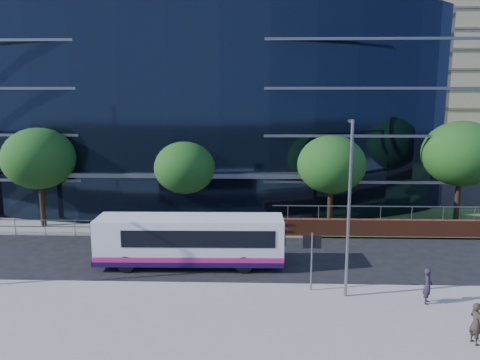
{
  "coord_description": "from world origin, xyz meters",
  "views": [
    {
      "loc": [
        1.86,
        -22.34,
        9.2
      ],
      "look_at": [
        0.86,
        8.0,
        3.63
      ],
      "focal_mm": 35.0,
      "sensor_mm": 36.0,
      "label": 1
    }
  ],
  "objects_px": {
    "tree_far_a": "(39,158)",
    "street_sign": "(312,249)",
    "tree_far_c": "(331,165)",
    "pedestrian_b": "(476,323)",
    "city_bus": "(192,240)",
    "tree_dist_e": "(424,130)",
    "pedestrian": "(428,286)",
    "tree_far_b": "(185,167)",
    "tree_far_d": "(461,154)",
    "streetlight_east": "(349,204)"
  },
  "relations": [
    {
      "from": "tree_far_a",
      "to": "streetlight_east",
      "type": "distance_m",
      "value": 22.05
    },
    {
      "from": "street_sign",
      "to": "tree_far_c",
      "type": "distance_m",
      "value": 11.14
    },
    {
      "from": "tree_far_a",
      "to": "pedestrian_b",
      "type": "relative_size",
      "value": 4.39
    },
    {
      "from": "street_sign",
      "to": "tree_dist_e",
      "type": "relative_size",
      "value": 0.43
    },
    {
      "from": "tree_dist_e",
      "to": "pedestrian",
      "type": "xyz_separation_m",
      "value": [
        -14.55,
        -42.8,
        -3.59
      ]
    },
    {
      "from": "tree_far_d",
      "to": "street_sign",
      "type": "bearing_deg",
      "value": -134.78
    },
    {
      "from": "tree_dist_e",
      "to": "streetlight_east",
      "type": "height_order",
      "value": "streetlight_east"
    },
    {
      "from": "tree_far_b",
      "to": "pedestrian",
      "type": "relative_size",
      "value": 3.81
    },
    {
      "from": "tree_far_a",
      "to": "tree_dist_e",
      "type": "relative_size",
      "value": 1.07
    },
    {
      "from": "tree_dist_e",
      "to": "tree_far_c",
      "type": "bearing_deg",
      "value": -118.74
    },
    {
      "from": "tree_far_a",
      "to": "pedestrian",
      "type": "xyz_separation_m",
      "value": [
        22.45,
        -11.8,
        -3.92
      ]
    },
    {
      "from": "pedestrian_b",
      "to": "streetlight_east",
      "type": "bearing_deg",
      "value": 29.17
    },
    {
      "from": "tree_far_c",
      "to": "tree_dist_e",
      "type": "bearing_deg",
      "value": 61.26
    },
    {
      "from": "tree_far_c",
      "to": "tree_dist_e",
      "type": "xyz_separation_m",
      "value": [
        17.0,
        31.0,
        0.0
      ]
    },
    {
      "from": "tree_far_c",
      "to": "pedestrian",
      "type": "bearing_deg",
      "value": -78.29
    },
    {
      "from": "street_sign",
      "to": "pedestrian_b",
      "type": "distance_m",
      "value": 7.26
    },
    {
      "from": "tree_far_c",
      "to": "tree_far_d",
      "type": "xyz_separation_m",
      "value": [
        9.0,
        1.0,
        0.65
      ]
    },
    {
      "from": "city_bus",
      "to": "pedestrian",
      "type": "height_order",
      "value": "city_bus"
    },
    {
      "from": "tree_far_b",
      "to": "tree_dist_e",
      "type": "height_order",
      "value": "tree_dist_e"
    },
    {
      "from": "tree_dist_e",
      "to": "pedestrian",
      "type": "height_order",
      "value": "tree_dist_e"
    },
    {
      "from": "tree_far_c",
      "to": "streetlight_east",
      "type": "height_order",
      "value": "streetlight_east"
    },
    {
      "from": "tree_far_d",
      "to": "streetlight_east",
      "type": "distance_m",
      "value": 15.77
    },
    {
      "from": "tree_dist_e",
      "to": "city_bus",
      "type": "distance_m",
      "value": 46.07
    },
    {
      "from": "streetlight_east",
      "to": "city_bus",
      "type": "relative_size",
      "value": 0.79
    },
    {
      "from": "tree_far_b",
      "to": "city_bus",
      "type": "height_order",
      "value": "tree_far_b"
    },
    {
      "from": "pedestrian",
      "to": "tree_far_c",
      "type": "bearing_deg",
      "value": 31.12
    },
    {
      "from": "tree_far_d",
      "to": "city_bus",
      "type": "height_order",
      "value": "tree_far_d"
    },
    {
      "from": "tree_far_a",
      "to": "tree_far_d",
      "type": "height_order",
      "value": "tree_far_d"
    },
    {
      "from": "tree_far_b",
      "to": "tree_far_c",
      "type": "height_order",
      "value": "tree_far_c"
    },
    {
      "from": "tree_dist_e",
      "to": "pedestrian",
      "type": "bearing_deg",
      "value": -108.78
    },
    {
      "from": "tree_far_c",
      "to": "tree_dist_e",
      "type": "distance_m",
      "value": 35.36
    },
    {
      "from": "tree_far_a",
      "to": "tree_dist_e",
      "type": "distance_m",
      "value": 48.27
    },
    {
      "from": "streetlight_east",
      "to": "tree_far_c",
      "type": "bearing_deg",
      "value": 84.89
    },
    {
      "from": "tree_far_a",
      "to": "pedestrian_b",
      "type": "height_order",
      "value": "tree_far_a"
    },
    {
      "from": "street_sign",
      "to": "city_bus",
      "type": "relative_size",
      "value": 0.28
    },
    {
      "from": "pedestrian",
      "to": "tree_dist_e",
      "type": "bearing_deg",
      "value": 0.63
    },
    {
      "from": "tree_far_a",
      "to": "city_bus",
      "type": "bearing_deg",
      "value": -32.22
    },
    {
      "from": "tree_far_d",
      "to": "pedestrian",
      "type": "distance_m",
      "value": 15.0
    },
    {
      "from": "tree_far_c",
      "to": "streetlight_east",
      "type": "bearing_deg",
      "value": -95.11
    },
    {
      "from": "pedestrian_b",
      "to": "city_bus",
      "type": "bearing_deg",
      "value": 39.75
    },
    {
      "from": "tree_dist_e",
      "to": "tree_far_b",
      "type": "bearing_deg",
      "value": -131.52
    },
    {
      "from": "city_bus",
      "to": "pedestrian",
      "type": "distance_m",
      "value": 11.92
    },
    {
      "from": "city_bus",
      "to": "tree_far_b",
      "type": "bearing_deg",
      "value": 99.6
    },
    {
      "from": "tree_far_a",
      "to": "city_bus",
      "type": "distance_m",
      "value": 13.97
    },
    {
      "from": "tree_far_a",
      "to": "tree_far_c",
      "type": "distance_m",
      "value": 20.0
    },
    {
      "from": "tree_far_b",
      "to": "city_bus",
      "type": "xyz_separation_m",
      "value": [
        1.46,
        -7.72,
        -2.77
      ]
    },
    {
      "from": "tree_far_a",
      "to": "street_sign",
      "type": "bearing_deg",
      "value": -31.17
    },
    {
      "from": "tree_far_b",
      "to": "pedestrian",
      "type": "height_order",
      "value": "tree_far_b"
    },
    {
      "from": "street_sign",
      "to": "pedestrian",
      "type": "bearing_deg",
      "value": -13.8
    },
    {
      "from": "street_sign",
      "to": "tree_far_b",
      "type": "xyz_separation_m",
      "value": [
        -7.5,
        11.09,
        2.06
      ]
    }
  ]
}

